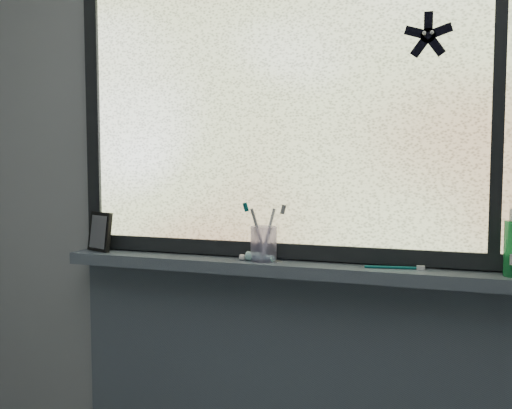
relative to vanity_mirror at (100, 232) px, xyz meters
name	(u,v)px	position (x,y,z in m)	size (l,w,h in m)	color
wall_back	(300,190)	(0.73, 0.07, 0.16)	(3.00, 0.01, 2.50)	#9EA3A8
windowsill	(293,269)	(0.73, 0.00, -0.09)	(1.62, 0.14, 0.04)	#515E6D
window_pane	(298,105)	(0.73, 0.05, 0.44)	(1.50, 0.01, 1.00)	silver
frame_bottom	(297,251)	(0.73, 0.05, -0.04)	(1.60, 0.03, 0.05)	black
frame_left	(94,111)	(-0.05, 0.05, 0.44)	(0.05, 0.03, 1.10)	black
frame_mullion	(499,98)	(1.33, 0.05, 0.44)	(0.04, 0.03, 1.00)	black
starfish_sticker	(428,36)	(1.13, 0.04, 0.63)	(0.15, 0.02, 0.15)	black
vanity_mirror	(100,232)	(0.00, 0.00, 0.00)	(0.11, 0.06, 0.14)	black
toothpaste_tube	(259,257)	(0.62, -0.01, -0.06)	(0.17, 0.04, 0.03)	white
toothbrush_cup	(264,244)	(0.63, 0.00, -0.01)	(0.09, 0.09, 0.11)	#BCAFE7
toothbrush_lying	(391,267)	(1.04, -0.01, -0.06)	(0.19, 0.02, 0.01)	#0B6465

